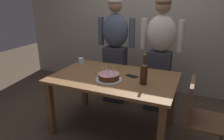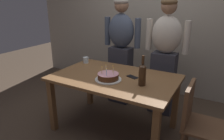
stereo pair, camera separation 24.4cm
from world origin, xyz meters
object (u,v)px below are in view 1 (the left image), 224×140
object	(u,v)px
cell_phone	(132,76)
person_man_bearded	(115,50)
water_glass_near	(81,61)
wine_bottle	(144,73)
dining_chair	(199,115)
person_woman_cardigan	(160,55)
birthday_cake	(109,77)

from	to	relation	value
cell_phone	person_man_bearded	distance (m)	0.84
cell_phone	water_glass_near	bearing A→B (deg)	-173.17
water_glass_near	cell_phone	distance (m)	0.87
wine_bottle	cell_phone	distance (m)	0.29
cell_phone	dining_chair	bearing A→B (deg)	5.04
water_glass_near	person_man_bearded	size ratio (longest dim) A/B	0.05
person_woman_cardigan	dining_chair	distance (m)	1.12
birthday_cake	wine_bottle	world-z (taller)	wine_bottle
wine_bottle	person_man_bearded	world-z (taller)	person_man_bearded
wine_bottle	person_man_bearded	distance (m)	1.08
birthday_cake	cell_phone	size ratio (longest dim) A/B	2.16
water_glass_near	person_woman_cardigan	distance (m)	1.14
wine_bottle	water_glass_near	bearing A→B (deg)	160.31
water_glass_near	person_woman_cardigan	size ratio (longest dim) A/B	0.05
water_glass_near	person_woman_cardigan	xyz separation A→B (m)	(1.04, 0.47, 0.09)
water_glass_near	dining_chair	distance (m)	1.71
person_man_bearded	dining_chair	size ratio (longest dim) A/B	1.90
water_glass_near	wine_bottle	xyz separation A→B (m)	(1.03, -0.37, 0.09)
wine_bottle	person_man_bearded	size ratio (longest dim) A/B	0.20
birthday_cake	wine_bottle	size ratio (longest dim) A/B	0.92
birthday_cake	person_woman_cardigan	bearing A→B (deg)	65.36
wine_bottle	person_woman_cardigan	xyz separation A→B (m)	(0.01, 0.84, 0.00)
cell_phone	person_woman_cardigan	bearing A→B (deg)	93.50
person_woman_cardigan	cell_phone	bearing A→B (deg)	73.43
cell_phone	dining_chair	distance (m)	0.86
cell_phone	person_woman_cardigan	size ratio (longest dim) A/B	0.09
water_glass_near	person_woman_cardigan	bearing A→B (deg)	24.13
person_woman_cardigan	dining_chair	xyz separation A→B (m)	(0.60, -0.88, -0.36)
birthday_cake	person_woman_cardigan	world-z (taller)	person_woman_cardigan
water_glass_near	person_woman_cardigan	world-z (taller)	person_woman_cardigan
birthday_cake	person_man_bearded	size ratio (longest dim) A/B	0.19
person_man_bearded	birthday_cake	bearing A→B (deg)	108.11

